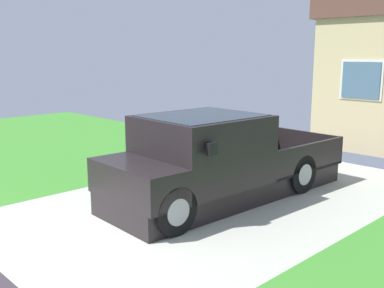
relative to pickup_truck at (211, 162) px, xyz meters
name	(u,v)px	position (x,y,z in m)	size (l,w,h in m)	color
pickup_truck	(211,162)	(0.00, 0.00, 0.00)	(2.10, 5.37, 1.71)	black
person_with_hat	(162,144)	(-1.35, -0.08, 0.17)	(0.49, 0.49, 1.64)	black
handbag	(147,184)	(-1.44, -0.43, -0.65)	(0.32, 0.22, 0.42)	brown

